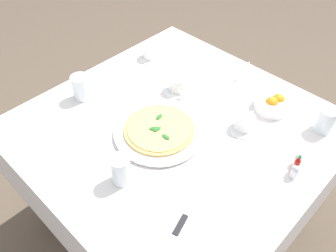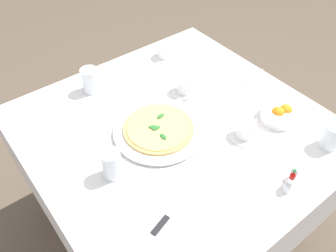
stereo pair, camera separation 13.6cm
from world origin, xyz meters
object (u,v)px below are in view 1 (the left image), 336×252
object	(u,v)px
water_glass_center_back	(81,89)
citrus_bowl	(273,104)
pizza	(159,129)
water_glass_right_edge	(325,121)
salt_shaker	(294,172)
hot_sauce_bottle	(297,165)
napkin_folded	(173,240)
pizza_plate	(159,131)
dinner_knife	(173,239)
coffee_cup_near_left	(150,53)
pepper_shaker	(297,160)
menu_card	(243,71)
coffee_cup_near_right	(244,123)
coffee_cup_left_edge	(177,85)
water_glass_far_right	(121,171)

from	to	relation	value
water_glass_center_back	citrus_bowl	size ratio (longest dim) A/B	0.74
pizza	water_glass_right_edge	world-z (taller)	water_glass_right_edge
water_glass_right_edge	salt_shaker	distance (m)	0.29
hot_sauce_bottle	napkin_folded	bearing A→B (deg)	-13.89
pizza_plate	dinner_knife	world-z (taller)	dinner_knife
coffee_cup_near_left	pepper_shaker	bearing A→B (deg)	82.85
coffee_cup_near_left	hot_sauce_bottle	xyz separation A→B (m)	(0.14, 0.88, 0.01)
pepper_shaker	napkin_folded	bearing A→B (deg)	-12.13
water_glass_center_back	salt_shaker	xyz separation A→B (m)	(-0.25, 0.88, -0.02)
napkin_folded	menu_card	xyz separation A→B (m)	(-0.82, -0.34, 0.02)
dinner_knife	hot_sauce_bottle	world-z (taller)	hot_sauce_bottle
pizza_plate	coffee_cup_near_left	world-z (taller)	coffee_cup_near_left
pizza_plate	citrus_bowl	distance (m)	0.50
pizza	dinner_knife	xyz separation A→B (m)	(0.29, 0.35, -0.00)
water_glass_right_edge	dinner_knife	distance (m)	0.76
coffee_cup_near_left	napkin_folded	world-z (taller)	coffee_cup_near_left
pizza	coffee_cup_near_right	world-z (taller)	coffee_cup_near_right
coffee_cup_near_left	hot_sauce_bottle	bearing A→B (deg)	81.14
napkin_folded	hot_sauce_bottle	distance (m)	0.51
coffee_cup_left_edge	menu_card	xyz separation A→B (m)	(-0.29, 0.15, -0.00)
pizza	menu_card	bearing A→B (deg)	178.55
water_glass_right_edge	pizza_plate	bearing A→B (deg)	-43.79
napkin_folded	citrus_bowl	bearing A→B (deg)	172.83
pizza	water_glass_far_right	bearing A→B (deg)	15.11
water_glass_center_back	water_glass_right_edge	bearing A→B (deg)	122.87
water_glass_far_right	coffee_cup_left_edge	bearing A→B (deg)	-157.94
citrus_bowl	pepper_shaker	world-z (taller)	citrus_bowl
coffee_cup_left_edge	salt_shaker	world-z (taller)	coffee_cup_left_edge
salt_shaker	menu_card	distance (m)	0.59
water_glass_center_back	water_glass_right_edge	world-z (taller)	water_glass_center_back
hot_sauce_bottle	salt_shaker	bearing A→B (deg)	19.65
salt_shaker	pepper_shaker	distance (m)	0.06
salt_shaker	water_glass_right_edge	bearing A→B (deg)	-172.54
water_glass_center_back	dinner_knife	world-z (taller)	water_glass_center_back
coffee_cup_near_left	pizza_plate	bearing A→B (deg)	49.96
coffee_cup_near_left	coffee_cup_near_right	world-z (taller)	coffee_cup_near_right
coffee_cup_near_left	menu_card	world-z (taller)	same
hot_sauce_bottle	dinner_knife	bearing A→B (deg)	-13.73
coffee_cup_left_edge	napkin_folded	distance (m)	0.72
coffee_cup_near_left	water_glass_right_edge	world-z (taller)	water_glass_right_edge
pizza_plate	water_glass_center_back	size ratio (longest dim) A/B	3.19
hot_sauce_bottle	menu_card	distance (m)	0.57
coffee_cup_left_edge	coffee_cup_near_right	world-z (taller)	coffee_cup_left_edge
coffee_cup_left_edge	citrus_bowl	xyz separation A→B (m)	(-0.19, 0.37, -0.01)
dinner_knife	salt_shaker	xyz separation A→B (m)	(-0.47, 0.13, 0.00)
coffee_cup_near_right	water_glass_far_right	world-z (taller)	water_glass_far_right
pizza_plate	water_glass_far_right	world-z (taller)	water_glass_far_right
coffee_cup_near_right	hot_sauce_bottle	distance (m)	0.26
coffee_cup_near_right	menu_card	bearing A→B (deg)	-143.46
coffee_cup_near_left	coffee_cup_left_edge	bearing A→B (deg)	70.30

